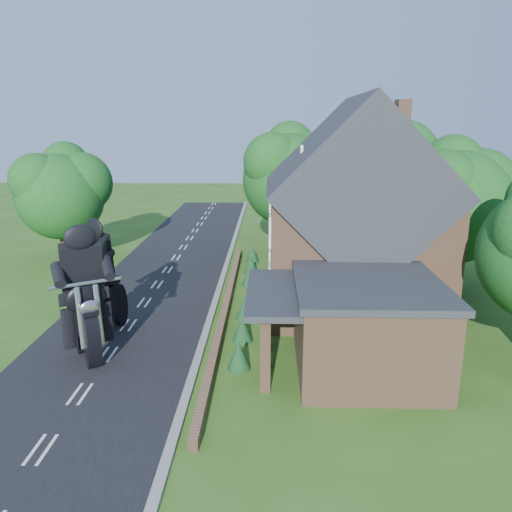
{
  "coord_description": "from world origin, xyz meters",
  "views": [
    {
      "loc": [
        6.4,
        -18.03,
        8.89
      ],
      "look_at": [
        5.78,
        5.0,
        2.8
      ],
      "focal_mm": 35.0,
      "sensor_mm": 36.0,
      "label": 1
    }
  ],
  "objects_px": {
    "motorcycle_lead": "(88,341)",
    "garden_wall": "(226,307)",
    "motorcycle_follow": "(106,314)",
    "house": "(353,221)",
    "annex": "(362,324)"
  },
  "relations": [
    {
      "from": "motorcycle_lead",
      "to": "garden_wall",
      "type": "bearing_deg",
      "value": -164.13
    },
    {
      "from": "garden_wall",
      "to": "motorcycle_lead",
      "type": "bearing_deg",
      "value": -131.57
    },
    {
      "from": "house",
      "to": "motorcycle_lead",
      "type": "relative_size",
      "value": 5.89
    },
    {
      "from": "motorcycle_lead",
      "to": "motorcycle_follow",
      "type": "relative_size",
      "value": 1.06
    },
    {
      "from": "motorcycle_lead",
      "to": "motorcycle_follow",
      "type": "xyz_separation_m",
      "value": [
        -0.28,
        2.92,
        -0.05
      ]
    },
    {
      "from": "house",
      "to": "motorcycle_follow",
      "type": "bearing_deg",
      "value": -162.61
    },
    {
      "from": "garden_wall",
      "to": "motorcycle_follow",
      "type": "bearing_deg",
      "value": -153.6
    },
    {
      "from": "house",
      "to": "garden_wall",
      "type": "bearing_deg",
      "value": -170.83
    },
    {
      "from": "annex",
      "to": "motorcycle_follow",
      "type": "xyz_separation_m",
      "value": [
        -10.69,
        3.26,
        -1.0
      ]
    },
    {
      "from": "garden_wall",
      "to": "house",
      "type": "distance_m",
      "value": 7.52
    },
    {
      "from": "garden_wall",
      "to": "house",
      "type": "xyz_separation_m",
      "value": [
        6.19,
        1.0,
        4.14
      ]
    },
    {
      "from": "motorcycle_lead",
      "to": "house",
      "type": "bearing_deg",
      "value": 177.79
    },
    {
      "from": "house",
      "to": "motorcycle_follow",
      "type": "relative_size",
      "value": 6.24
    },
    {
      "from": "garden_wall",
      "to": "motorcycle_lead",
      "type": "xyz_separation_m",
      "value": [
        -4.85,
        -5.46,
        0.61
      ]
    },
    {
      "from": "garden_wall",
      "to": "house",
      "type": "height_order",
      "value": "house"
    }
  ]
}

